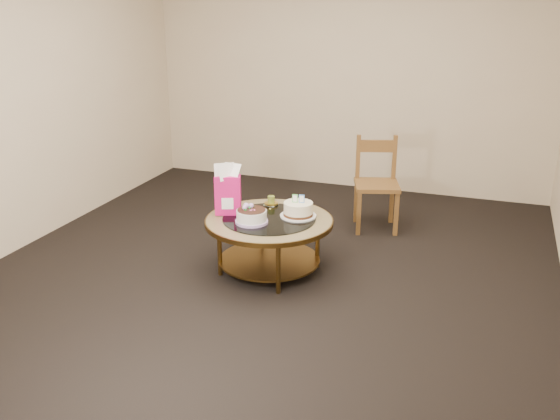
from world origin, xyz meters
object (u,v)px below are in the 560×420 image
(coffee_table, at_px, (269,228))
(dining_chair, at_px, (376,183))
(gift_bag, at_px, (228,189))
(cream_cake, at_px, (298,210))
(decorated_cake, at_px, (251,217))

(coffee_table, height_order, dining_chair, dining_chair)
(gift_bag, xyz_separation_m, dining_chair, (0.96, 1.28, -0.22))
(cream_cake, height_order, dining_chair, dining_chair)
(coffee_table, xyz_separation_m, dining_chair, (0.61, 1.27, 0.06))
(coffee_table, bearing_deg, cream_cake, 29.68)
(cream_cake, xyz_separation_m, gift_bag, (-0.55, -0.12, 0.15))
(dining_chair, bearing_deg, coffee_table, -132.42)
(coffee_table, bearing_deg, dining_chair, 64.41)
(decorated_cake, bearing_deg, gift_bag, 152.33)
(coffee_table, height_order, cream_cake, cream_cake)
(decorated_cake, distance_m, cream_cake, 0.39)
(decorated_cake, xyz_separation_m, dining_chair, (0.70, 1.41, -0.06))
(cream_cake, relative_size, gift_bag, 0.70)
(coffee_table, relative_size, gift_bag, 2.48)
(coffee_table, bearing_deg, decorated_cake, -124.52)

